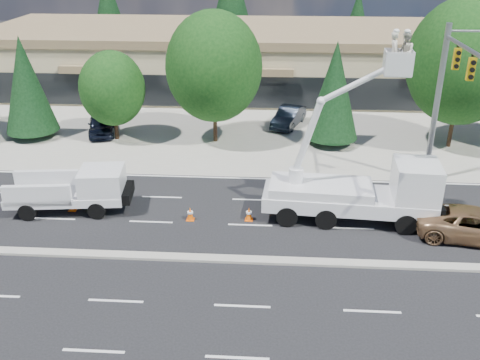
# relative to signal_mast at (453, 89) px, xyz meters

# --- Properties ---
(ground) EXTENTS (140.00, 140.00, 0.00)m
(ground) POSITION_rel_signal_mast_xyz_m (-10.03, -7.04, -6.06)
(ground) COLOR black
(ground) RESTS_ON ground
(concrete_apron) EXTENTS (140.00, 22.00, 0.01)m
(concrete_apron) POSITION_rel_signal_mast_xyz_m (-10.03, 12.96, -6.05)
(concrete_apron) COLOR gray
(concrete_apron) RESTS_ON ground
(road_median) EXTENTS (120.00, 0.55, 0.12)m
(road_median) POSITION_rel_signal_mast_xyz_m (-10.03, -7.04, -6.00)
(road_median) COLOR gray
(road_median) RESTS_ON ground
(strip_mall) EXTENTS (50.40, 15.40, 5.50)m
(strip_mall) POSITION_rel_signal_mast_xyz_m (-10.03, 22.93, -3.23)
(strip_mall) COLOR tan
(strip_mall) RESTS_ON ground
(tree_front_b) EXTENTS (3.61, 3.61, 7.12)m
(tree_front_b) POSITION_rel_signal_mast_xyz_m (-26.03, 7.96, -2.24)
(tree_front_b) COLOR #332114
(tree_front_b) RESTS_ON ground
(tree_front_c) EXTENTS (4.47, 4.47, 6.21)m
(tree_front_c) POSITION_rel_signal_mast_xyz_m (-20.03, 7.96, -2.43)
(tree_front_c) COLOR #332114
(tree_front_c) RESTS_ON ground
(tree_front_d) EXTENTS (6.42, 6.42, 8.91)m
(tree_front_d) POSITION_rel_signal_mast_xyz_m (-13.03, 7.96, -0.84)
(tree_front_d) COLOR #332114
(tree_front_d) RESTS_ON ground
(tree_front_e) EXTENTS (3.56, 3.56, 7.02)m
(tree_front_e) POSITION_rel_signal_mast_xyz_m (-5.03, 7.96, -2.29)
(tree_front_e) COLOR #332114
(tree_front_e) RESTS_ON ground
(tree_front_f) EXTENTS (7.10, 7.10, 9.85)m
(tree_front_f) POSITION_rel_signal_mast_xyz_m (2.97, 7.96, -0.29)
(tree_front_f) COLOR #332114
(tree_front_f) RESTS_ON ground
(tree_back_a) EXTENTS (4.91, 4.91, 9.68)m
(tree_back_a) POSITION_rel_signal_mast_xyz_m (-28.03, 34.96, -0.86)
(tree_back_a) COLOR #332114
(tree_back_a) RESTS_ON ground
(tree_back_b) EXTENTS (6.01, 6.01, 11.84)m
(tree_back_b) POSITION_rel_signal_mast_xyz_m (-14.03, 34.96, 0.30)
(tree_back_b) COLOR #332114
(tree_back_b) RESTS_ON ground
(tree_back_c) EXTENTS (3.98, 3.98, 7.85)m
(tree_back_c) POSITION_rel_signal_mast_xyz_m (-0.03, 34.96, -1.85)
(tree_back_c) COLOR #332114
(tree_back_c) RESTS_ON ground
(tree_back_d) EXTENTS (5.73, 5.73, 11.29)m
(tree_back_d) POSITION_rel_signal_mast_xyz_m (11.97, 34.96, -0.00)
(tree_back_d) COLOR #332114
(tree_back_d) RESTS_ON ground
(signal_mast) EXTENTS (2.76, 10.16, 9.00)m
(signal_mast) POSITION_rel_signal_mast_xyz_m (0.00, 0.00, 0.00)
(signal_mast) COLOR gray
(signal_mast) RESTS_ON ground
(utility_pickup) EXTENTS (6.14, 2.86, 2.27)m
(utility_pickup) POSITION_rel_signal_mast_xyz_m (-19.16, -2.79, -5.12)
(utility_pickup) COLOR white
(utility_pickup) RESTS_ON ground
(bucket_truck) EXTENTS (8.60, 3.23, 9.45)m
(bucket_truck) POSITION_rel_signal_mast_xyz_m (-4.54, -2.89, -4.08)
(bucket_truck) COLOR white
(bucket_truck) RESTS_ON ground
(traffic_cone_a) EXTENTS (0.40, 0.40, 0.70)m
(traffic_cone_a) POSITION_rel_signal_mast_xyz_m (-19.39, -2.84, -5.72)
(traffic_cone_a) COLOR #FF5E08
(traffic_cone_a) RESTS_ON ground
(traffic_cone_b) EXTENTS (0.40, 0.40, 0.70)m
(traffic_cone_b) POSITION_rel_signal_mast_xyz_m (-13.08, -3.48, -5.72)
(traffic_cone_b) COLOR #FF5E08
(traffic_cone_b) RESTS_ON ground
(traffic_cone_c) EXTENTS (0.40, 0.40, 0.70)m
(traffic_cone_c) POSITION_rel_signal_mast_xyz_m (-10.12, -3.30, -5.72)
(traffic_cone_c) COLOR #FF5E08
(traffic_cone_c) RESTS_ON ground
(traffic_cone_d) EXTENTS (0.40, 0.40, 0.70)m
(traffic_cone_d) POSITION_rel_signal_mast_xyz_m (-1.79, -3.04, -5.72)
(traffic_cone_d) COLOR #FF5E08
(traffic_cone_d) RESTS_ON ground
(minivan) EXTENTS (5.70, 3.36, 1.49)m
(minivan) POSITION_rel_signal_mast_xyz_m (0.59, -4.39, -5.31)
(minivan) COLOR #986F49
(minivan) RESTS_ON ground
(parked_car_west) EXTENTS (2.85, 4.64, 1.48)m
(parked_car_west) POSITION_rel_signal_mast_xyz_m (-21.44, 8.98, -5.32)
(parked_car_west) COLOR black
(parked_car_west) RESTS_ON ground
(parked_car_east) EXTENTS (2.86, 4.61, 1.43)m
(parked_car_east) POSITION_rel_signal_mast_xyz_m (-7.88, 11.55, -5.34)
(parked_car_east) COLOR black
(parked_car_east) RESTS_ON ground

